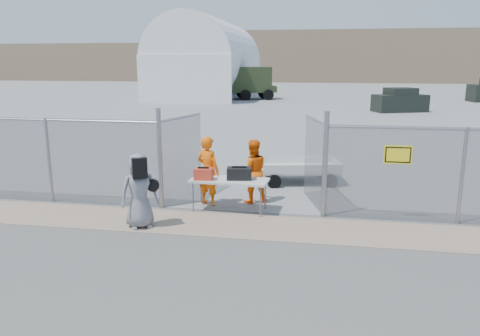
% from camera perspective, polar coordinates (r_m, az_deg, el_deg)
% --- Properties ---
extents(ground, '(160.00, 160.00, 0.00)m').
position_cam_1_polar(ground, '(9.64, -2.08, -9.01)').
color(ground, '#4A4A4A').
extents(tarmac_inside, '(160.00, 80.00, 0.01)m').
position_cam_1_polar(tarmac_inside, '(50.91, 7.88, 8.67)').
color(tarmac_inside, gray).
rests_on(tarmac_inside, ground).
extents(dirt_strip, '(44.00, 1.60, 0.01)m').
position_cam_1_polar(dirt_strip, '(10.55, -0.94, -6.99)').
color(dirt_strip, gray).
rests_on(dirt_strip, ground).
extents(distant_hills, '(140.00, 6.00, 9.00)m').
position_cam_1_polar(distant_hills, '(86.81, 12.32, 13.14)').
color(distant_hills, '#7F684F').
rests_on(distant_hills, ground).
extents(chain_link_fence, '(40.00, 0.20, 2.20)m').
position_cam_1_polar(chain_link_fence, '(11.19, 0.00, 0.00)').
color(chain_link_fence, gray).
rests_on(chain_link_fence, ground).
extents(quonset_hangar, '(9.00, 18.00, 8.00)m').
position_cam_1_polar(quonset_hangar, '(50.18, -3.87, 13.27)').
color(quonset_hangar, white).
rests_on(quonset_hangar, ground).
extents(folding_table, '(1.92, 0.90, 0.80)m').
position_cam_1_polar(folding_table, '(11.46, -1.28, -3.32)').
color(folding_table, silver).
rests_on(folding_table, ground).
extents(orange_bag, '(0.46, 0.33, 0.27)m').
position_cam_1_polar(orange_bag, '(11.34, -4.48, -0.73)').
color(orange_bag, red).
rests_on(orange_bag, folding_table).
extents(black_duffel, '(0.64, 0.43, 0.29)m').
position_cam_1_polar(black_duffel, '(11.33, -0.09, -0.67)').
color(black_duffel, black).
rests_on(black_duffel, folding_table).
extents(security_worker_left, '(0.77, 0.65, 1.78)m').
position_cam_1_polar(security_worker_left, '(11.85, -3.91, -0.35)').
color(security_worker_left, '#FF6109').
rests_on(security_worker_left, ground).
extents(security_worker_right, '(0.98, 0.88, 1.66)m').
position_cam_1_polar(security_worker_right, '(12.04, 1.52, -0.41)').
color(security_worker_right, '#FF6109').
rests_on(security_worker_right, ground).
extents(visitor, '(0.97, 0.88, 1.66)m').
position_cam_1_polar(visitor, '(10.44, -12.19, -2.76)').
color(visitor, slate).
rests_on(visitor, ground).
extents(utility_trailer, '(3.26, 2.12, 0.73)m').
position_cam_1_polar(utility_trailer, '(14.26, 7.24, -0.33)').
color(utility_trailer, silver).
rests_on(utility_trailer, ground).
extents(military_truck, '(6.94, 4.33, 3.11)m').
position_cam_1_polar(military_truck, '(45.96, 0.19, 10.29)').
color(military_truck, '#2D391D').
rests_on(military_truck, ground).
extents(parked_vehicle_near, '(4.14, 2.99, 1.71)m').
position_cam_1_polar(parked_vehicle_near, '(36.30, 18.92, 7.82)').
color(parked_vehicle_near, black).
rests_on(parked_vehicle_near, ground).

